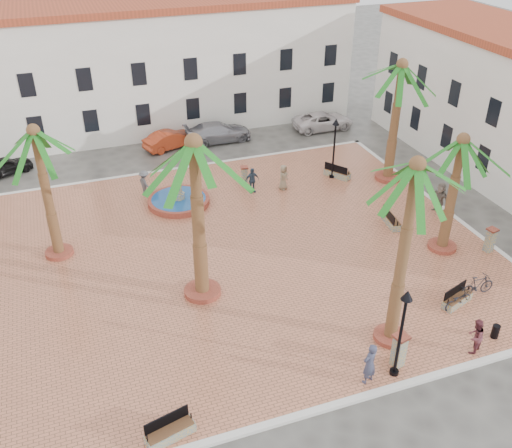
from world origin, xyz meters
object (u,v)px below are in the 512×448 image
at_px(palm_s, 414,185).
at_px(car_white, 323,121).
at_px(palm_sw, 195,163).
at_px(palm_ne, 400,79).
at_px(cyclist_a, 370,364).
at_px(car_black, 5,166).
at_px(bench_ne, 337,173).
at_px(palm_e, 460,154).
at_px(bench_s, 170,432).
at_px(car_silver, 218,132).
at_px(pedestrian_east, 440,198).
at_px(pedestrian_north, 145,183).
at_px(bollard_e, 490,240).
at_px(pedestrian_fountain_b, 252,180).
at_px(bicycle_a, 458,300).
at_px(bollard_n, 244,176).
at_px(cyclist_b, 475,336).
at_px(bollard_se, 399,350).
at_px(litter_bin, 495,331).
at_px(lamppost_e, 335,138).
at_px(palm_nw, 37,146).
at_px(lamppost_s, 403,319).
at_px(pedestrian_fountain_a, 283,177).
at_px(bench_se, 457,299).
at_px(car_red, 170,139).
at_px(bench_e, 391,221).
at_px(fountain, 179,200).
at_px(bicycle_b, 478,285).

height_order(palm_s, car_white, palm_s).
xyz_separation_m(palm_sw, palm_ne, (14.60, 7.66, -0.16)).
bearing_deg(palm_sw, palm_ne, 27.66).
xyz_separation_m(cyclist_a, car_black, (-13.59, 24.65, -0.48)).
relative_size(palm_s, bench_ne, 4.73).
height_order(palm_sw, palm_e, palm_sw).
distance_m(bench_s, bench_ne, 22.17).
height_order(palm_s, car_silver, palm_s).
relative_size(pedestrian_east, car_silver, 0.37).
bearing_deg(palm_e, pedestrian_north, 140.70).
bearing_deg(palm_ne, bollard_e, -86.78).
bearing_deg(pedestrian_fountain_b, car_black, 143.25).
bearing_deg(bicycle_a, bollard_n, 8.05).
bearing_deg(bollard_e, pedestrian_fountain_b, 132.17).
height_order(palm_sw, pedestrian_north, palm_sw).
bearing_deg(cyclist_b, car_black, -81.06).
bearing_deg(pedestrian_north, bollard_se, -177.61).
bearing_deg(litter_bin, lamppost_e, 88.92).
distance_m(bench_ne, bicycle_a, 13.94).
xyz_separation_m(palm_nw, car_black, (-2.80, 11.37, -5.64)).
relative_size(bollard_n, bicycle_a, 0.81).
bearing_deg(palm_sw, lamppost_s, -52.37).
relative_size(pedestrian_fountain_b, car_black, 0.46).
bearing_deg(palm_e, bollard_e, -26.91).
relative_size(pedestrian_fountain_a, pedestrian_north, 0.97).
relative_size(bench_se, car_red, 0.44).
height_order(bollard_se, litter_bin, bollard_se).
height_order(bench_e, bench_ne, bench_ne).
height_order(bench_se, car_red, car_red).
relative_size(palm_s, pedestrian_east, 4.56).
bearing_deg(car_black, pedestrian_east, -144.57).
bearing_deg(bollard_n, car_white, 39.21).
xyz_separation_m(lamppost_s, car_silver, (0.23, 25.28, -2.22)).
distance_m(bench_se, cyclist_a, 6.88).
bearing_deg(car_red, pedestrian_north, 136.37).
relative_size(pedestrian_north, car_white, 0.35).
bearing_deg(cyclist_b, pedestrian_fountain_b, -104.60).
bearing_deg(fountain, car_white, 31.71).
height_order(cyclist_b, pedestrian_fountain_b, pedestrian_fountain_b).
distance_m(bollard_e, car_white, 18.98).
xyz_separation_m(lamppost_e, car_silver, (-5.24, 8.67, -2.17)).
relative_size(palm_nw, lamppost_s, 1.74).
distance_m(fountain, bench_ne, 10.65).
relative_size(fountain, bollard_se, 2.42).
height_order(lamppost_s, cyclist_a, lamppost_s).
xyz_separation_m(palm_sw, bollard_n, (5.48, 9.96, -6.11)).
bearing_deg(bench_ne, cyclist_b, 139.94).
height_order(palm_sw, bench_s, palm_sw).
bearing_deg(car_white, palm_nw, 120.27).
height_order(bollard_n, bicycle_b, bollard_n).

